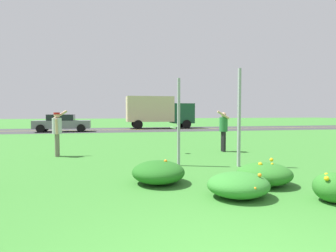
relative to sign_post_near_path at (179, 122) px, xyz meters
The scene contains 14 objects.
ground_plane 6.39m from the sign_post_near_path, 97.35° to the left, with size 120.00×120.00×0.00m, color #387A2D.
highway_strip 18.61m from the sign_post_near_path, 92.47° to the left, with size 120.00×7.35×0.01m, color #38383A.
highway_center_stripe 18.61m from the sign_post_near_path, 92.47° to the left, with size 120.00×0.16×0.00m, color yellow.
daylily_clump_mid_left 4.64m from the sign_post_near_path, 65.29° to the right, with size 0.70×0.73×0.57m.
daylily_clump_front_right 3.63m from the sign_post_near_path, 84.70° to the right, with size 1.23×1.12×0.50m.
daylily_clump_front_left 2.51m from the sign_post_near_path, 116.35° to the right, with size 1.23×1.32×0.56m.
daylily_clump_front_center 3.21m from the sign_post_near_path, 64.36° to the right, with size 1.27×1.16×0.56m.
sign_post_near_path is the anchor object (origin of this frame).
sign_post_by_roadside 1.83m from the sign_post_near_path, 16.47° to the right, with size 0.07×0.10×2.97m.
person_thrower_red_cap_gray_shirt 4.84m from the sign_post_near_path, 145.17° to the left, with size 0.53×0.49×1.74m.
person_catcher_green_shirt 3.77m from the sign_post_near_path, 45.86° to the left, with size 0.53×0.49×1.72m.
frisbee_white 2.67m from the sign_post_near_path, 80.37° to the left, with size 0.25×0.25×0.11m.
car_gray_center_left 17.85m from the sign_post_near_path, 108.83° to the left, with size 4.50×2.00×1.45m.
box_truck_dark_green 20.43m from the sign_post_near_path, 81.46° to the left, with size 6.70×2.46×3.20m.
Camera 1 is at (-1.39, -2.43, 1.66)m, focal length 30.90 mm.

